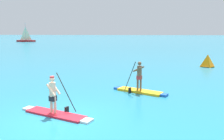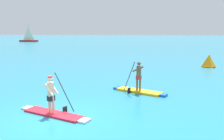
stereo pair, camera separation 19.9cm
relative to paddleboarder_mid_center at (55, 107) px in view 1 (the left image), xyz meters
name	(u,v)px [view 1 (the left image)]	position (x,y,z in m)	size (l,w,h in m)	color
ground	(58,119)	(0.28, -0.44, -0.35)	(440.00, 440.00, 0.00)	teal
paddleboarder_mid_center	(55,107)	(0.00, 0.00, 0.00)	(3.35, 1.61, 1.75)	red
paddleboarder_far_right	(139,87)	(3.42, 4.02, -0.03)	(3.07, 1.84, 1.81)	yellow
race_marker_buoy	(207,61)	(9.97, 14.34, 0.19)	(1.30, 1.30, 1.22)	orange
sailboat_left_horizon	(26,40)	(-34.48, 65.13, 0.31)	(6.07, 1.89, 6.25)	#A51E1E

